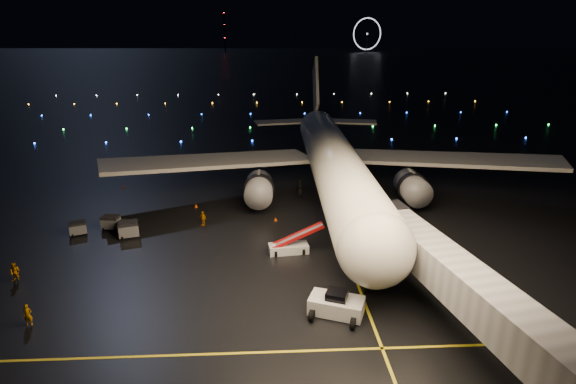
% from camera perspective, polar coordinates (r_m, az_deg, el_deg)
% --- Properties ---
extents(ground, '(2000.00, 2000.00, 0.00)m').
position_cam_1_polar(ground, '(338.41, -3.64, 15.21)').
color(ground, black).
rests_on(ground, ground).
extents(lane_centre, '(0.25, 80.00, 0.02)m').
position_cam_1_polar(lane_centre, '(57.75, 5.78, -3.62)').
color(lane_centre, yellow).
rests_on(lane_centre, ground).
extents(lane_cross, '(60.00, 0.25, 0.02)m').
position_cam_1_polar(lane_cross, '(36.42, -16.73, -19.33)').
color(lane_cross, yellow).
rests_on(lane_cross, ground).
extents(airliner, '(67.12, 63.90, 18.64)m').
position_cam_1_polar(airliner, '(66.13, 5.51, 7.75)').
color(airliner, silver).
rests_on(airliner, ground).
extents(pushback_tug, '(5.05, 3.83, 2.14)m').
position_cam_1_polar(pushback_tug, '(38.99, 6.18, -13.81)').
color(pushback_tug, silver).
rests_on(pushback_tug, ground).
extents(belt_loader, '(6.38, 2.40, 3.02)m').
position_cam_1_polar(belt_loader, '(48.63, 0.07, -6.08)').
color(belt_loader, silver).
rests_on(belt_loader, ground).
extents(crew_a, '(0.75, 0.56, 1.86)m').
position_cam_1_polar(crew_a, '(43.05, -30.16, -13.35)').
color(crew_a, orange).
rests_on(crew_a, ground).
extents(crew_b, '(0.97, 0.77, 1.95)m').
position_cam_1_polar(crew_b, '(50.62, -31.34, -8.70)').
color(crew_b, orange).
rests_on(crew_b, ground).
extents(crew_c, '(1.14, 0.98, 1.84)m').
position_cam_1_polar(crew_c, '(56.72, -10.76, -3.31)').
color(crew_c, orange).
rests_on(crew_c, ground).
extents(safety_cone_0, '(0.54, 0.54, 0.46)m').
position_cam_1_polar(safety_cone_0, '(57.36, -1.58, -3.44)').
color(safety_cone_0, '#FC4F00').
rests_on(safety_cone_0, ground).
extents(safety_cone_1, '(0.50, 0.50, 0.52)m').
position_cam_1_polar(safety_cone_1, '(65.52, -4.51, -0.56)').
color(safety_cone_1, '#FC4F00').
rests_on(safety_cone_1, ground).
extents(safety_cone_2, '(0.55, 0.55, 0.48)m').
position_cam_1_polar(safety_cone_2, '(63.05, -11.60, -1.72)').
color(safety_cone_2, '#FC4F00').
rests_on(safety_cone_2, ground).
extents(safety_cone_3, '(0.43, 0.43, 0.45)m').
position_cam_1_polar(safety_cone_3, '(74.31, -20.20, 0.66)').
color(safety_cone_3, '#FC4F00').
rests_on(safety_cone_3, ground).
extents(ferris_wheel, '(49.33, 16.80, 52.00)m').
position_cam_1_polar(ferris_wheel, '(775.76, 10.02, 19.02)').
color(ferris_wheel, black).
rests_on(ferris_wheel, ground).
extents(radio_mast, '(1.80, 1.80, 64.00)m').
position_cam_1_polar(radio_mast, '(780.32, -8.07, 19.55)').
color(radio_mast, black).
rests_on(radio_mast, ground).
extents(taxiway_lights, '(164.00, 92.00, 0.36)m').
position_cam_1_polar(taxiway_lights, '(145.38, -4.34, 10.26)').
color(taxiway_lights, black).
rests_on(taxiway_lights, ground).
extents(baggage_cart_0, '(2.18, 1.68, 1.69)m').
position_cam_1_polar(baggage_cart_0, '(58.76, -21.56, -3.64)').
color(baggage_cart_0, gray).
rests_on(baggage_cart_0, ground).
extents(baggage_cart_1, '(2.59, 2.15, 1.89)m').
position_cam_1_polar(baggage_cart_1, '(55.73, -19.59, -4.50)').
color(baggage_cart_1, gray).
rests_on(baggage_cart_1, ground).
extents(baggage_cart_2, '(2.14, 1.75, 1.58)m').
position_cam_1_polar(baggage_cart_2, '(56.75, -19.77, -4.27)').
color(baggage_cart_2, gray).
rests_on(baggage_cart_2, ground).
extents(baggage_cart_3, '(2.22, 1.92, 1.58)m').
position_cam_1_polar(baggage_cart_3, '(58.77, -25.13, -4.19)').
color(baggage_cart_3, gray).
rests_on(baggage_cart_3, ground).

